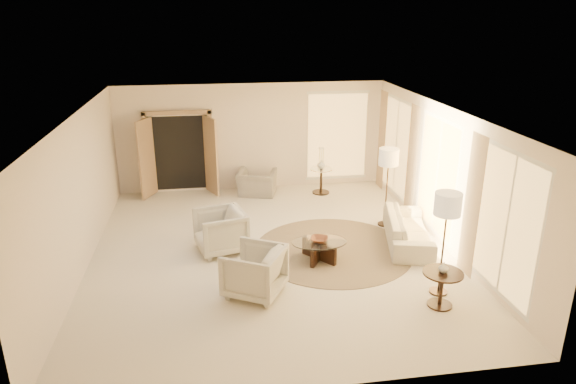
{
  "coord_description": "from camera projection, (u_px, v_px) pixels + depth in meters",
  "views": [
    {
      "loc": [
        -1.1,
        -9.22,
        4.56
      ],
      "look_at": [
        0.4,
        0.4,
        1.1
      ],
      "focal_mm": 32.0,
      "sensor_mm": 36.0,
      "label": 1
    }
  ],
  "objects": [
    {
      "name": "area_rug",
      "position": [
        333.0,
        249.0,
        10.34
      ],
      "size": [
        3.36,
        3.36,
        0.01
      ],
      "primitive_type": "cylinder",
      "rotation": [
        0.0,
        0.0,
        0.06
      ],
      "color": "#483929",
      "rests_on": "room"
    },
    {
      "name": "side_vase",
      "position": [
        321.0,
        164.0,
        13.28
      ],
      "size": [
        0.24,
        0.24,
        0.23
      ],
      "primitive_type": "imported",
      "rotation": [
        0.0,
        0.0,
        0.07
      ],
      "color": "silver",
      "rests_on": "side_table"
    },
    {
      "name": "armchair_right",
      "position": [
        254.0,
        269.0,
        8.6
      ],
      "size": [
        1.17,
        1.19,
        0.93
      ],
      "primitive_type": "imported",
      "rotation": [
        0.0,
        0.0,
        -2.07
      ],
      "color": "beige",
      "rests_on": "room"
    },
    {
      "name": "window_back_corner",
      "position": [
        337.0,
        136.0,
        13.83
      ],
      "size": [
        1.7,
        0.1,
        2.4
      ],
      "primitive_type": null,
      "color": "#FFC766",
      "rests_on": "room"
    },
    {
      "name": "end_vase",
      "position": [
        444.0,
        268.0,
        8.16
      ],
      "size": [
        0.18,
        0.18,
        0.17
      ],
      "primitive_type": "imported",
      "rotation": [
        0.0,
        0.0,
        -0.06
      ],
      "color": "silver",
      "rests_on": "end_table"
    },
    {
      "name": "armchair_left",
      "position": [
        220.0,
        229.0,
        10.15
      ],
      "size": [
        1.05,
        1.09,
        0.94
      ],
      "primitive_type": "imported",
      "rotation": [
        0.0,
        0.0,
        -1.33
      ],
      "color": "beige",
      "rests_on": "room"
    },
    {
      "name": "accent_chair",
      "position": [
        257.0,
        179.0,
        13.3
      ],
      "size": [
        1.11,
        0.87,
        0.85
      ],
      "primitive_type": "imported",
      "rotation": [
        0.0,
        0.0,
        2.87
      ],
      "color": "gray",
      "rests_on": "room"
    },
    {
      "name": "french_doors",
      "position": [
        179.0,
        154.0,
        13.19
      ],
      "size": [
        1.95,
        0.66,
        2.16
      ],
      "color": "tan",
      "rests_on": "room"
    },
    {
      "name": "curtains_right",
      "position": [
        419.0,
        167.0,
        11.26
      ],
      "size": [
        0.06,
        5.2,
        2.6
      ],
      "primitive_type": null,
      "color": "tan",
      "rests_on": "room"
    },
    {
      "name": "bowl",
      "position": [
        319.0,
        239.0,
        9.78
      ],
      "size": [
        0.42,
        0.42,
        0.08
      ],
      "primitive_type": "imported",
      "rotation": [
        0.0,
        0.0,
        -0.31
      ],
      "color": "brown",
      "rests_on": "coffee_table"
    },
    {
      "name": "windows_right",
      "position": [
        439.0,
        178.0,
        10.41
      ],
      "size": [
        0.1,
        6.4,
        2.4
      ],
      "primitive_type": null,
      "color": "#FFC766",
      "rests_on": "room"
    },
    {
      "name": "end_table",
      "position": [
        442.0,
        283.0,
        8.25
      ],
      "size": [
        0.65,
        0.65,
        0.61
      ],
      "rotation": [
        0.0,
        0.0,
        0.07
      ],
      "color": "black",
      "rests_on": "room"
    },
    {
      "name": "sofa",
      "position": [
        408.0,
        229.0,
        10.55
      ],
      "size": [
        1.29,
        2.23,
        0.61
      ],
      "primitive_type": "imported",
      "rotation": [
        0.0,
        0.0,
        1.33
      ],
      "color": "beige",
      "rests_on": "room"
    },
    {
      "name": "room",
      "position": [
        271.0,
        185.0,
        9.8
      ],
      "size": [
        7.04,
        8.04,
        2.83
      ],
      "color": "silver",
      "rests_on": "ground"
    },
    {
      "name": "floor_lamp_far",
      "position": [
        447.0,
        209.0,
        8.26
      ],
      "size": [
        0.44,
        0.44,
        1.81
      ],
      "rotation": [
        0.0,
        0.0,
        -0.07
      ],
      "color": "#2E221B",
      "rests_on": "room"
    },
    {
      "name": "floor_lamp_near",
      "position": [
        389.0,
        161.0,
        11.04
      ],
      "size": [
        0.43,
        0.43,
        1.76
      ],
      "rotation": [
        0.0,
        0.0,
        -0.25
      ],
      "color": "#2E221B",
      "rests_on": "room"
    },
    {
      "name": "coffee_table",
      "position": [
        319.0,
        248.0,
        9.84
      ],
      "size": [
        1.13,
        1.13,
        0.39
      ],
      "rotation": [
        0.0,
        0.0,
        0.07
      ],
      "color": "black",
      "rests_on": "room"
    },
    {
      "name": "side_table",
      "position": [
        321.0,
        178.0,
        13.41
      ],
      "size": [
        0.58,
        0.58,
        0.67
      ],
      "rotation": [
        0.0,
        0.0,
        0.16
      ],
      "color": "#2E221B",
      "rests_on": "room"
    }
  ]
}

